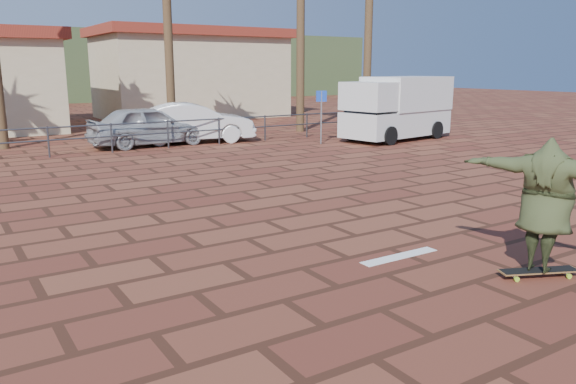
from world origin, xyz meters
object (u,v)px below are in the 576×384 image
at_px(campervan, 397,107).
at_px(car_white, 193,123).
at_px(car_silver, 149,126).
at_px(longboard, 539,271).
at_px(skateboarder, 546,205).

distance_m(campervan, car_white, 8.08).
height_order(campervan, car_silver, campervan).
bearing_deg(campervan, car_white, 145.29).
xyz_separation_m(longboard, car_silver, (-0.05, 15.86, 0.65)).
bearing_deg(skateboarder, car_silver, -17.89).
bearing_deg(skateboarder, car_white, -24.20).
relative_size(campervan, car_silver, 1.16).
xyz_separation_m(skateboarder, car_silver, (-0.05, 15.86, -0.28)).
relative_size(longboard, campervan, 0.22).
relative_size(car_silver, car_white, 0.95).
distance_m(longboard, car_silver, 15.88).
height_order(skateboarder, campervan, campervan).
xyz_separation_m(campervan, car_white, (-7.28, 3.47, -0.54)).
distance_m(campervan, car_silver, 9.69).
relative_size(skateboarder, car_silver, 0.52).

